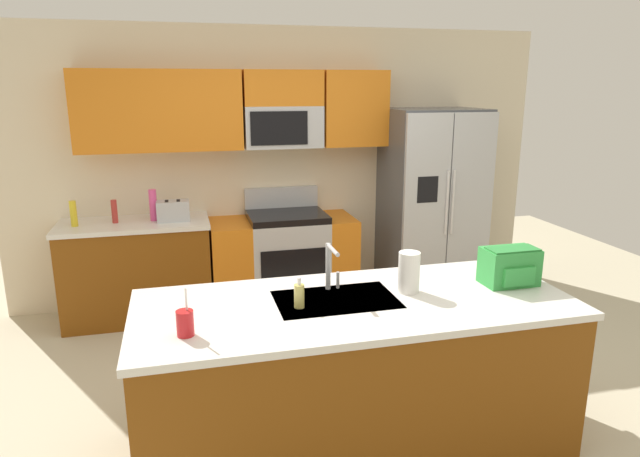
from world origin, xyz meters
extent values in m
plane|color=beige|center=(0.00, 0.00, 0.00)|extent=(9.00, 9.00, 0.00)
cube|color=beige|center=(0.00, 2.15, 1.30)|extent=(5.20, 0.10, 2.60)
cube|color=orange|center=(-1.50, 1.94, 1.85)|extent=(0.70, 0.32, 0.70)
cube|color=orange|center=(-0.79, 1.94, 1.85)|extent=(0.73, 0.32, 0.70)
cube|color=orange|center=(0.64, 1.94, 1.85)|extent=(0.61, 0.32, 0.70)
cube|color=#B7BABF|center=(-0.04, 1.94, 1.69)|extent=(0.72, 0.32, 0.38)
cube|color=black|center=(-0.10, 1.78, 1.69)|extent=(0.52, 0.01, 0.30)
cube|color=orange|center=(-0.04, 1.94, 2.04)|extent=(0.72, 0.32, 0.32)
cube|color=brown|center=(-1.42, 1.80, 0.43)|extent=(1.27, 0.60, 0.86)
cube|color=silver|center=(-1.42, 1.80, 0.88)|extent=(1.30, 0.63, 0.04)
cube|color=#B7BABF|center=(-0.04, 1.80, 0.42)|extent=(0.72, 0.60, 0.84)
cube|color=black|center=(-0.04, 1.50, 0.45)|extent=(0.60, 0.01, 0.36)
cube|color=black|center=(-0.04, 1.80, 0.87)|extent=(0.72, 0.60, 0.06)
cube|color=#B7BABF|center=(-0.04, 2.07, 1.00)|extent=(0.72, 0.06, 0.20)
cube|color=orange|center=(-0.58, 1.80, 0.42)|extent=(0.36, 0.60, 0.84)
cube|color=orange|center=(0.46, 1.80, 0.42)|extent=(0.28, 0.60, 0.84)
cube|color=#4C4F54|center=(1.40, 1.75, 0.93)|extent=(0.90, 0.70, 1.85)
cube|color=#B7BABF|center=(1.18, 1.38, 0.93)|extent=(0.44, 0.04, 1.81)
cube|color=#B7BABF|center=(1.63, 1.38, 0.93)|extent=(0.44, 0.04, 1.81)
cylinder|color=silver|center=(1.37, 1.35, 1.02)|extent=(0.02, 0.02, 0.60)
cylinder|color=silver|center=(1.43, 1.35, 1.02)|extent=(0.02, 0.02, 0.60)
cube|color=black|center=(1.18, 1.36, 1.15)|extent=(0.20, 0.00, 0.24)
cube|color=brown|center=(-0.09, -0.45, 0.43)|extent=(2.40, 0.95, 0.86)
cube|color=silver|center=(-0.09, -0.45, 0.88)|extent=(2.44, 0.99, 0.04)
cube|color=#B7BABF|center=(-0.19, -0.40, 0.89)|extent=(0.68, 0.44, 0.03)
cube|color=#B7BABF|center=(-1.07, 1.75, 0.99)|extent=(0.28, 0.16, 0.18)
cube|color=black|center=(-1.12, 1.75, 1.08)|extent=(0.03, 0.11, 0.01)
cube|color=black|center=(-1.02, 1.75, 1.08)|extent=(0.03, 0.11, 0.01)
cylinder|color=#B2332D|center=(-1.57, 1.80, 1.00)|extent=(0.05, 0.05, 0.20)
cylinder|color=yellow|center=(-1.89, 1.75, 1.01)|extent=(0.06, 0.06, 0.22)
cylinder|color=#EA4C93|center=(-1.24, 1.80, 1.04)|extent=(0.07, 0.07, 0.28)
cylinder|color=#B7BABF|center=(-0.19, -0.23, 1.04)|extent=(0.03, 0.03, 0.28)
cylinder|color=#B7BABF|center=(-0.19, -0.33, 1.17)|extent=(0.02, 0.20, 0.02)
cylinder|color=#B7BABF|center=(-0.13, -0.23, 0.95)|extent=(0.02, 0.02, 0.10)
cylinder|color=red|center=(-1.02, -0.67, 0.96)|extent=(0.08, 0.08, 0.13)
cylinder|color=white|center=(-1.01, -0.67, 1.08)|extent=(0.01, 0.03, 0.14)
cylinder|color=#D8CC66|center=(-0.42, -0.46, 0.97)|extent=(0.06, 0.06, 0.13)
cylinder|color=white|center=(-0.42, -0.46, 1.05)|extent=(0.02, 0.02, 0.04)
cylinder|color=white|center=(0.25, -0.39, 1.02)|extent=(0.12, 0.12, 0.24)
cube|color=green|center=(0.89, -0.41, 1.01)|extent=(0.32, 0.20, 0.22)
cube|color=#2B8238|center=(0.89, -0.43, 1.11)|extent=(0.30, 0.14, 0.03)
cube|color=green|center=(0.89, -0.52, 0.98)|extent=(0.20, 0.03, 0.11)
camera|label=1|loc=(-1.01, -3.23, 2.07)|focal=31.33mm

